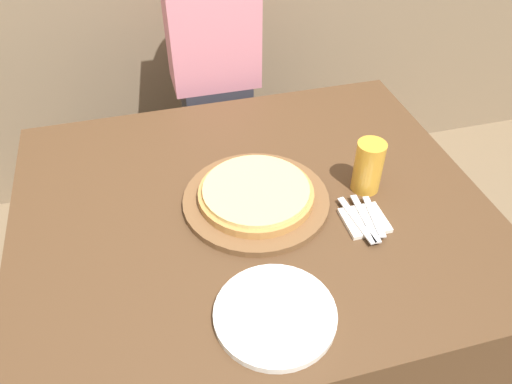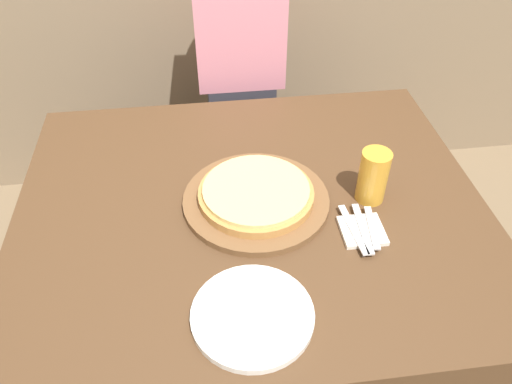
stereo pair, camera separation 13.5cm
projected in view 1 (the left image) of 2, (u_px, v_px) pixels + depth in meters
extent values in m
plane|color=#756047|center=(253.00, 349.00, 1.86)|extent=(12.00, 12.00, 0.00)
cube|color=#4C331E|center=(252.00, 288.00, 1.62)|extent=(1.29, 1.09, 0.74)
cylinder|color=brown|center=(256.00, 200.00, 1.37)|extent=(0.40, 0.40, 0.02)
cylinder|color=#B77F42|center=(256.00, 194.00, 1.35)|extent=(0.31, 0.31, 0.02)
cylinder|color=#E0C175|center=(256.00, 189.00, 1.34)|extent=(0.29, 0.29, 0.01)
cylinder|color=gold|center=(368.00, 167.00, 1.37)|extent=(0.08, 0.08, 0.15)
cylinder|color=white|center=(372.00, 147.00, 1.33)|extent=(0.08, 0.08, 0.02)
cylinder|color=white|center=(275.00, 314.00, 1.09)|extent=(0.27, 0.27, 0.02)
cube|color=white|center=(365.00, 220.00, 1.31)|extent=(0.11, 0.11, 0.01)
cube|color=silver|center=(356.00, 220.00, 1.30)|extent=(0.04, 0.18, 0.00)
cube|color=silver|center=(365.00, 218.00, 1.31)|extent=(0.03, 0.18, 0.00)
cube|color=silver|center=(374.00, 216.00, 1.31)|extent=(0.04, 0.15, 0.00)
cube|color=#33333D|center=(219.00, 155.00, 2.16)|extent=(0.26, 0.20, 0.72)
cube|color=pink|center=(212.00, 28.00, 1.78)|extent=(0.32, 0.20, 0.42)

